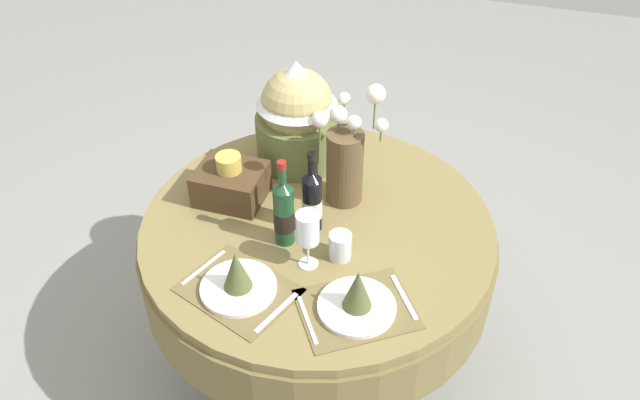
% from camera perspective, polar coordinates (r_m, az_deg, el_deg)
% --- Properties ---
extents(ground, '(8.00, 8.00, 0.00)m').
position_cam_1_polar(ground, '(2.81, -0.19, -13.28)').
color(ground, gray).
extents(dining_table, '(1.26, 1.26, 0.73)m').
position_cam_1_polar(dining_table, '(2.37, -0.22, -4.70)').
color(dining_table, olive).
rests_on(dining_table, ground).
extents(place_setting_left, '(0.41, 0.36, 0.16)m').
position_cam_1_polar(place_setting_left, '(2.03, -7.23, -6.96)').
color(place_setting_left, brown).
rests_on(place_setting_left, dining_table).
extents(place_setting_right, '(0.43, 0.41, 0.16)m').
position_cam_1_polar(place_setting_right, '(1.96, 3.28, -8.65)').
color(place_setting_right, brown).
rests_on(place_setting_right, dining_table).
extents(flower_vase, '(0.24, 0.21, 0.45)m').
position_cam_1_polar(flower_vase, '(2.27, 2.31, 3.74)').
color(flower_vase, brown).
rests_on(flower_vase, dining_table).
extents(wine_bottle_left, '(0.07, 0.07, 0.33)m').
position_cam_1_polar(wine_bottle_left, '(2.13, -3.19, -1.06)').
color(wine_bottle_left, '#194223').
rests_on(wine_bottle_left, dining_table).
extents(wine_bottle_right, '(0.07, 0.07, 0.32)m').
position_cam_1_polar(wine_bottle_right, '(2.18, -0.70, -0.02)').
color(wine_bottle_right, black).
rests_on(wine_bottle_right, dining_table).
extents(wine_glass_right, '(0.07, 0.07, 0.21)m').
position_cam_1_polar(wine_glass_right, '(2.02, -1.09, -2.58)').
color(wine_glass_right, silver).
rests_on(wine_glass_right, dining_table).
extents(tumbler_near_right, '(0.08, 0.08, 0.09)m').
position_cam_1_polar(tumbler_near_right, '(2.12, 1.78, -4.04)').
color(tumbler_near_right, silver).
rests_on(tumbler_near_right, dining_table).
extents(gift_tub_back_left, '(0.32, 0.32, 0.43)m').
position_cam_1_polar(gift_tub_back_left, '(2.45, -2.03, 7.84)').
color(gift_tub_back_left, olive).
rests_on(gift_tub_back_left, dining_table).
extents(woven_basket_side_left, '(0.24, 0.20, 0.19)m').
position_cam_1_polar(woven_basket_side_left, '(2.36, -7.82, 1.54)').
color(woven_basket_side_left, '#47331E').
rests_on(woven_basket_side_left, dining_table).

